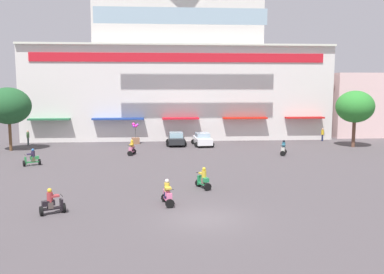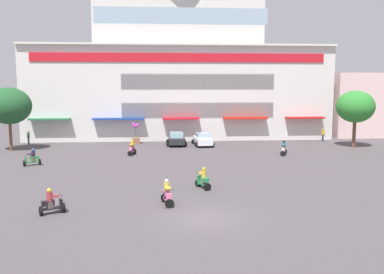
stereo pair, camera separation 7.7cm
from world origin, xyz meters
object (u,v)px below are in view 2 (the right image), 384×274
plaza_tree_0 (9,106)px  scooter_rider_3 (32,159)px  scooter_rider_0 (132,149)px  pedestrian_1 (323,134)px  scooter_rider_1 (167,194)px  balloon_vendor_cart (136,135)px  plaza_tree_1 (355,107)px  pedestrian_0 (28,137)px  scooter_rider_4 (284,149)px  scooter_rider_7 (52,203)px  parked_car_0 (176,139)px  parked_car_1 (203,139)px  scooter_rider_5 (203,180)px

plaza_tree_0 → scooter_rider_3: plaza_tree_0 is taller
scooter_rider_0 → pedestrian_1: size_ratio=0.95×
scooter_rider_1 → balloon_vendor_cart: size_ratio=0.60×
plaza_tree_1 → pedestrian_0: 37.81m
plaza_tree_0 → scooter_rider_3: size_ratio=4.46×
scooter_rider_4 → scooter_rider_7: 25.39m
pedestrian_0 → plaza_tree_1: bearing=-6.5°
scooter_rider_7 → pedestrian_0: bearing=109.9°
plaza_tree_0 → parked_car_0: plaza_tree_0 is taller
plaza_tree_0 → parked_car_1: plaza_tree_0 is taller
plaza_tree_1 → scooter_rider_5: size_ratio=4.19×
scooter_rider_1 → scooter_rider_7: size_ratio=1.05×
parked_car_0 → scooter_rider_7: bearing=-107.0°
parked_car_0 → scooter_rider_4: bearing=-35.4°
scooter_rider_5 → balloon_vendor_cart: size_ratio=0.59×
scooter_rider_3 → pedestrian_1: bearing=23.1°
balloon_vendor_cart → plaza_tree_0: bearing=-162.6°
pedestrian_0 → parked_car_0: bearing=-5.0°
plaza_tree_1 → scooter_rider_0: size_ratio=4.12×
scooter_rider_3 → scooter_rider_5: bearing=-32.8°
pedestrian_1 → balloon_vendor_cart: size_ratio=0.64×
parked_car_1 → scooter_rider_1: size_ratio=2.76×
scooter_rider_7 → pedestrian_1: pedestrian_1 is taller
scooter_rider_1 → scooter_rider_3: size_ratio=1.01×
scooter_rider_0 → scooter_rider_3: 9.65m
parked_car_0 → scooter_rider_5: (1.13, -20.28, -0.14)m
scooter_rider_5 → balloon_vendor_cart: balloon_vendor_cart is taller
scooter_rider_0 → plaza_tree_1: bearing=8.2°
plaza_tree_0 → scooter_rider_7: bearing=-65.7°
plaza_tree_1 → scooter_rider_7: plaza_tree_1 is taller
parked_car_1 → scooter_rider_3: bearing=-146.3°
scooter_rider_3 → scooter_rider_5: scooter_rider_5 is taller
plaza_tree_1 → scooter_rider_4: size_ratio=4.23×
pedestrian_0 → pedestrian_1: (35.80, 0.75, -0.06)m
scooter_rider_1 → scooter_rider_4: 20.26m
plaza_tree_1 → balloon_vendor_cart: plaza_tree_1 is taller
plaza_tree_0 → pedestrian_0: (0.53, 4.11, -3.80)m
scooter_rider_5 → scooter_rider_7: size_ratio=1.04×
scooter_rider_4 → scooter_rider_3: bearing=-171.1°
pedestrian_0 → pedestrian_1: bearing=1.2°
plaza_tree_1 → scooter_rider_1: bearing=-135.4°
parked_car_1 → scooter_rider_7: parked_car_1 is taller
scooter_rider_0 → parked_car_1: bearing=37.0°
scooter_rider_1 → scooter_rider_4: size_ratio=1.02×
scooter_rider_5 → scooter_rider_1: bearing=-124.6°
parked_car_0 → scooter_rider_1: scooter_rider_1 is taller
scooter_rider_3 → scooter_rider_5: (14.14, -9.10, 0.00)m
balloon_vendor_cart → scooter_rider_1: bearing=-82.3°
balloon_vendor_cart → scooter_rider_7: bearing=-96.1°
scooter_rider_0 → scooter_rider_3: scooter_rider_0 is taller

